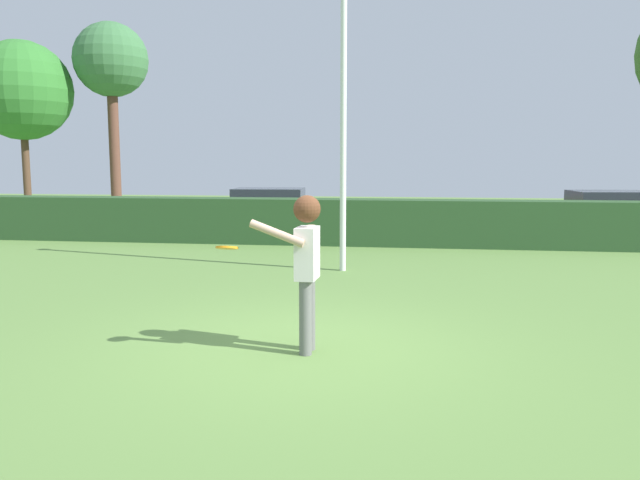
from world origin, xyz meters
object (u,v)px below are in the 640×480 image
object	(u,v)px
lamppost	(343,93)
willow_tree	(111,63)
frisbee	(227,248)
parked_car_black	(269,206)
maple_tree	(22,91)
person	(306,256)
parked_car_red	(611,210)

from	to	relation	value
lamppost	willow_tree	size ratio (longest dim) A/B	0.85
frisbee	willow_tree	world-z (taller)	willow_tree
parked_car_black	frisbee	bearing A→B (deg)	-79.14
frisbee	maple_tree	bearing A→B (deg)	128.78
lamppost	maple_tree	size ratio (longest dim) A/B	0.95
person	willow_tree	distance (m)	19.74
frisbee	lamppost	world-z (taller)	lamppost
parked_car_red	willow_tree	distance (m)	18.22
frisbee	parked_car_red	bearing A→B (deg)	58.70
frisbee	maple_tree	world-z (taller)	maple_tree
frisbee	lamppost	size ratio (longest dim) A/B	0.04
lamppost	parked_car_red	size ratio (longest dim) A/B	1.42
parked_car_black	parked_car_red	xyz separation A→B (m)	(10.31, -0.27, 0.00)
parked_car_black	parked_car_red	size ratio (longest dim) A/B	0.99
frisbee	parked_car_black	xyz separation A→B (m)	(-2.51, 13.09, -0.51)
parked_car_black	maple_tree	xyz separation A→B (m)	(-9.83, 2.27, 4.00)
parked_car_red	person	bearing A→B (deg)	-118.79
willow_tree	parked_car_black	bearing A→B (deg)	-26.14
parked_car_red	frisbee	bearing A→B (deg)	-121.30
maple_tree	lamppost	bearing A→B (deg)	-37.15
parked_car_red	willow_tree	bearing A→B (deg)	168.08
person	frisbee	world-z (taller)	person
person	maple_tree	bearing A→B (deg)	130.99
parked_car_red	parked_car_black	bearing A→B (deg)	178.49
parked_car_black	willow_tree	bearing A→B (deg)	153.86
person	willow_tree	size ratio (longest dim) A/B	0.24
person	frisbee	bearing A→B (deg)	-167.91
frisbee	lamppost	distance (m)	5.96
lamppost	willow_tree	world-z (taller)	willow_tree
lamppost	willow_tree	bearing A→B (deg)	132.44
person	parked_car_red	bearing A→B (deg)	61.21
lamppost	person	bearing A→B (deg)	-88.26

